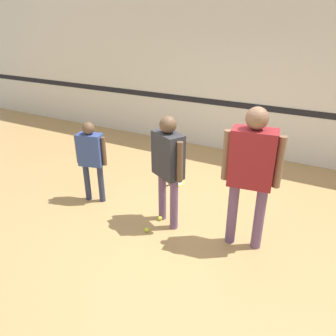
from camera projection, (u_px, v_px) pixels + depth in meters
name	position (u px, v px, depth m)	size (l,w,h in m)	color
ground_plane	(178.00, 229.00, 4.56)	(16.00, 16.00, 0.00)	tan
wall_back	(251.00, 77.00, 6.41)	(16.00, 0.07, 3.20)	silver
person_instructor	(168.00, 161.00, 4.28)	(0.54, 0.42, 1.57)	#6B4C70
person_student_left	(91.00, 154.00, 4.93)	(0.48, 0.29, 1.30)	#2D334C
person_student_right	(251.00, 165.00, 3.79)	(0.68, 0.35, 1.81)	#6B4C70
racket_spare_on_floor	(175.00, 183.00, 5.78)	(0.38, 0.51, 0.03)	#C6D838
tennis_ball_near_instructor	(147.00, 230.00, 4.49)	(0.07, 0.07, 0.07)	#CCE038
tennis_ball_by_spare_racket	(164.00, 177.00, 5.93)	(0.07, 0.07, 0.07)	#CCE038
tennis_ball_stray_left	(160.00, 218.00, 4.74)	(0.07, 0.07, 0.07)	#CCE038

